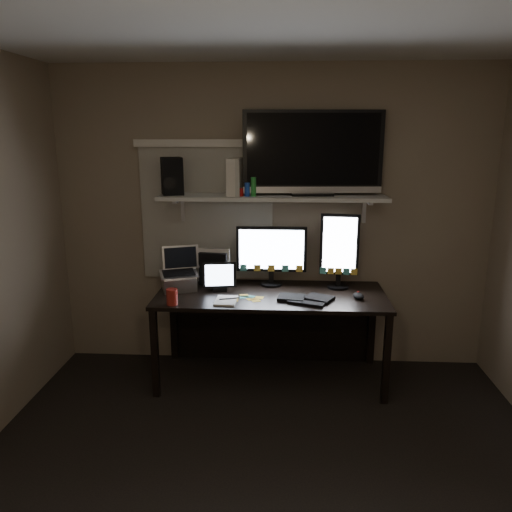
# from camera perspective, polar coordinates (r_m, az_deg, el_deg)

# --- Properties ---
(floor) EXTENTS (3.60, 3.60, 0.00)m
(floor) POSITION_cam_1_polar(r_m,az_deg,el_deg) (3.04, 0.80, -26.33)
(floor) COLOR black
(floor) RESTS_ON ground
(ceiling) EXTENTS (3.60, 3.60, 0.00)m
(ceiling) POSITION_cam_1_polar(r_m,az_deg,el_deg) (2.38, 1.03, 26.95)
(ceiling) COLOR silver
(ceiling) RESTS_ON back_wall
(back_wall) EXTENTS (3.60, 0.00, 3.60)m
(back_wall) POSITION_cam_1_polar(r_m,az_deg,el_deg) (4.18, 1.91, 4.10)
(back_wall) COLOR #7F6E5B
(back_wall) RESTS_ON floor
(window_blinds) EXTENTS (1.10, 0.02, 1.10)m
(window_blinds) POSITION_cam_1_polar(r_m,az_deg,el_deg) (4.20, -5.63, 4.79)
(window_blinds) COLOR beige
(window_blinds) RESTS_ON back_wall
(desk) EXTENTS (1.80, 0.75, 0.73)m
(desk) POSITION_cam_1_polar(r_m,az_deg,el_deg) (4.12, 1.74, -6.11)
(desk) COLOR black
(desk) RESTS_ON floor
(wall_shelf) EXTENTS (1.80, 0.35, 0.03)m
(wall_shelf) POSITION_cam_1_polar(r_m,az_deg,el_deg) (3.97, 1.87, 6.73)
(wall_shelf) COLOR beige
(wall_shelf) RESTS_ON back_wall
(monitor_landscape) EXTENTS (0.58, 0.07, 0.51)m
(monitor_landscape) POSITION_cam_1_polar(r_m,az_deg,el_deg) (4.09, 1.77, 0.06)
(monitor_landscape) COLOR black
(monitor_landscape) RESTS_ON desk
(monitor_portrait) EXTENTS (0.31, 0.08, 0.62)m
(monitor_portrait) POSITION_cam_1_polar(r_m,az_deg,el_deg) (4.06, 9.50, 0.59)
(monitor_portrait) COLOR black
(monitor_portrait) RESTS_ON desk
(keyboard) EXTENTS (0.45, 0.30, 0.03)m
(keyboard) POSITION_cam_1_polar(r_m,az_deg,el_deg) (3.81, 5.65, -4.81)
(keyboard) COLOR black
(keyboard) RESTS_ON desk
(mouse) EXTENTS (0.10, 0.13, 0.04)m
(mouse) POSITION_cam_1_polar(r_m,az_deg,el_deg) (3.90, 11.63, -4.48)
(mouse) COLOR black
(mouse) RESTS_ON desk
(notepad) EXTENTS (0.17, 0.23, 0.01)m
(notepad) POSITION_cam_1_polar(r_m,az_deg,el_deg) (3.77, -3.46, -5.11)
(notepad) COLOR silver
(notepad) RESTS_ON desk
(tablet) EXTENTS (0.28, 0.15, 0.23)m
(tablet) POSITION_cam_1_polar(r_m,az_deg,el_deg) (3.99, -4.19, -2.36)
(tablet) COLOR black
(tablet) RESTS_ON desk
(file_sorter) EXTENTS (0.24, 0.14, 0.30)m
(file_sorter) POSITION_cam_1_polar(r_m,az_deg,el_deg) (4.15, -4.83, -1.27)
(file_sorter) COLOR black
(file_sorter) RESTS_ON desk
(laptop) EXTENTS (0.36, 0.33, 0.33)m
(laptop) POSITION_cam_1_polar(r_m,az_deg,el_deg) (4.03, -8.85, -1.58)
(laptop) COLOR silver
(laptop) RESTS_ON desk
(cup) EXTENTS (0.10, 0.10, 0.12)m
(cup) POSITION_cam_1_polar(r_m,az_deg,el_deg) (3.73, -9.58, -4.62)
(cup) COLOR maroon
(cup) RESTS_ON desk
(sticky_notes) EXTENTS (0.30, 0.24, 0.00)m
(sticky_notes) POSITION_cam_1_polar(r_m,az_deg,el_deg) (3.87, -0.89, -4.64)
(sticky_notes) COLOR gold
(sticky_notes) RESTS_ON desk
(tv) EXTENTS (1.10, 0.27, 0.65)m
(tv) POSITION_cam_1_polar(r_m,az_deg,el_deg) (3.99, 6.50, 11.61)
(tv) COLOR black
(tv) RESTS_ON wall_shelf
(game_console) EXTENTS (0.14, 0.25, 0.29)m
(game_console) POSITION_cam_1_polar(r_m,az_deg,el_deg) (3.99, -2.27, 9.04)
(game_console) COLOR silver
(game_console) RESTS_ON wall_shelf
(speaker) EXTENTS (0.21, 0.24, 0.29)m
(speaker) POSITION_cam_1_polar(r_m,az_deg,el_deg) (4.07, -9.58, 9.00)
(speaker) COLOR black
(speaker) RESTS_ON wall_shelf
(bottles) EXTENTS (0.25, 0.13, 0.16)m
(bottles) POSITION_cam_1_polar(r_m,az_deg,el_deg) (3.90, -1.02, 7.97)
(bottles) COLOR #A50F0C
(bottles) RESTS_ON wall_shelf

